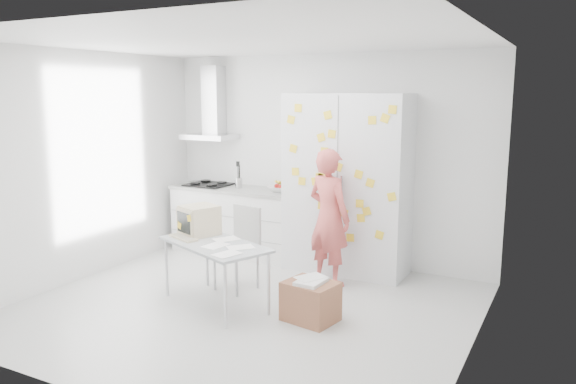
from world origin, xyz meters
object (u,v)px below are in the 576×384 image
at_px(person, 329,217).
at_px(cardboard_box, 311,301).
at_px(chair, 240,243).
at_px(desk, 204,230).

distance_m(person, cardboard_box, 1.26).
distance_m(chair, cardboard_box, 1.26).
bearing_deg(chair, desk, -99.21).
bearing_deg(cardboard_box, person, 104.54).
bearing_deg(cardboard_box, desk, 178.43).
height_order(person, cardboard_box, person).
bearing_deg(desk, chair, 91.92).
distance_m(person, chair, 1.05).
xyz_separation_m(desk, cardboard_box, (1.28, -0.04, -0.55)).
height_order(desk, chair, desk).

